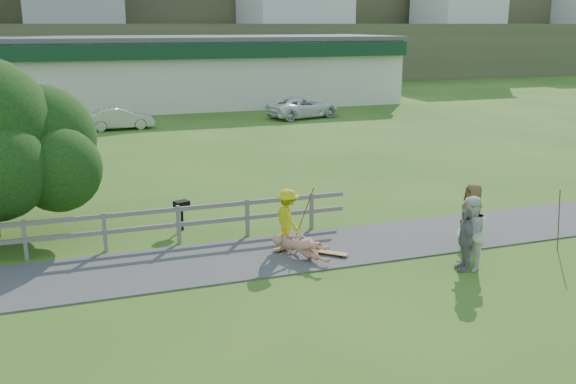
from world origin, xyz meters
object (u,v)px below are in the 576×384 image
skater_rider (288,222)px  car_white (303,107)px  skater_fallen (301,247)px  spectator_b (465,240)px  spectator_c (472,216)px  bbq (182,216)px  car_silver (120,119)px  spectator_a (472,234)px

skater_rider → car_white: (9.51, 23.75, -0.13)m
skater_fallen → skater_rider: bearing=72.6°
skater_fallen → spectator_b: size_ratio=1.14×
spectator_c → bbq: spectator_c is taller
car_silver → bbq: (-0.06, -20.10, -0.18)m
spectator_a → bbq: (-6.23, 5.56, -0.49)m
skater_fallen → spectator_b: (3.56, -2.12, 0.47)m
bbq → spectator_b: bearing=-62.3°
spectator_b → spectator_a: bearing=105.5°
skater_rider → bbq: bearing=33.4°
skater_rider → car_silver: 22.96m
skater_rider → spectator_b: bearing=-134.9°
spectator_b → spectator_c: size_ratio=0.88×
car_white → bbq: size_ratio=5.46×
skater_fallen → car_silver: car_silver is taller
spectator_a → car_silver: (-6.17, 25.66, -0.31)m
car_silver → car_white: car_white is taller
spectator_c → spectator_b: bearing=-29.9°
car_white → skater_fallen: bearing=144.4°
spectator_a → spectator_c: (0.99, 1.39, -0.03)m
skater_rider → spectator_c: (4.85, -1.43, 0.09)m
skater_fallen → car_white: (9.39, 24.44, 0.35)m
skater_fallen → car_white: size_ratio=0.37×
skater_rider → car_white: 25.58m
skater_fallen → spectator_a: 4.34m
skater_rider → bbq: (-2.38, 2.75, -0.36)m
skater_fallen → car_silver: size_ratio=0.47×
car_silver → car_white: 11.86m
spectator_a → car_white: spectator_a is taller
spectator_c → car_white: (4.66, 25.17, -0.22)m
spectator_a → spectator_b: size_ratio=1.18×
bbq → car_silver: bearing=70.1°
car_silver → skater_fallen: bearing=-177.2°
spectator_b → skater_rider: bearing=-110.3°
car_silver → bbq: car_silver is taller
spectator_a → bbq: size_ratio=2.08×
skater_rider → spectator_a: spectator_a is taller
skater_fallen → bbq: bearing=99.3°
skater_rider → car_white: bearing=-29.3°
skater_fallen → bbq: bbq is taller
skater_fallen → spectator_b: spectator_b is taller
skater_rider → spectator_b: 4.63m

